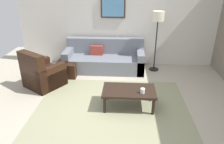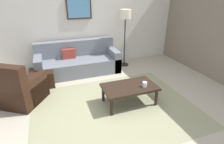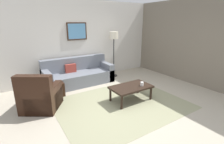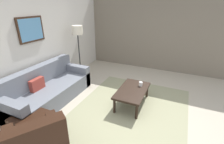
{
  "view_description": "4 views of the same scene",
  "coord_description": "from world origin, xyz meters",
  "views": [
    {
      "loc": [
        0.25,
        -3.86,
        2.57
      ],
      "look_at": [
        -0.03,
        0.44,
        0.62
      ],
      "focal_mm": 34.25,
      "sensor_mm": 36.0,
      "label": 1
    },
    {
      "loc": [
        -1.08,
        -2.84,
        2.17
      ],
      "look_at": [
        0.09,
        0.4,
        0.61
      ],
      "focal_mm": 28.64,
      "sensor_mm": 36.0,
      "label": 2
    },
    {
      "loc": [
        -2.3,
        -3.16,
        2.07
      ],
      "look_at": [
        0.07,
        0.56,
        0.72
      ],
      "focal_mm": 26.61,
      "sensor_mm": 36.0,
      "label": 3
    },
    {
      "loc": [
        -2.94,
        -0.9,
        2.33
      ],
      "look_at": [
        0.09,
        0.47,
        0.9
      ],
      "focal_mm": 25.83,
      "sensor_mm": 36.0,
      "label": 4
    }
  ],
  "objects": [
    {
      "name": "lamp_standing",
      "position": [
        1.12,
        2.08,
        1.41
      ],
      "size": [
        0.32,
        0.32,
        1.71
      ],
      "color": "black",
      "rests_on": "ground_plane"
    },
    {
      "name": "ground_plane",
      "position": [
        0.0,
        0.0,
        0.0
      ],
      "size": [
        8.0,
        8.0,
        0.0
      ],
      "primitive_type": "plane",
      "color": "#B2A893"
    },
    {
      "name": "ottoman",
      "position": [
        -1.36,
        1.52,
        0.2
      ],
      "size": [
        0.56,
        0.56,
        0.4
      ],
      "primitive_type": "cube",
      "color": "black",
      "rests_on": "ground_plane"
    },
    {
      "name": "armchair_leather",
      "position": [
        -1.81,
        0.82,
        0.31
      ],
      "size": [
        1.11,
        1.11,
        0.95
      ],
      "color": "black",
      "rests_on": "ground_plane"
    },
    {
      "name": "area_rug",
      "position": [
        0.0,
        0.0,
        0.0
      ],
      "size": [
        3.22,
        2.5,
        0.01
      ],
      "primitive_type": "cube",
      "color": "gray",
      "rests_on": "ground_plane"
    },
    {
      "name": "rear_partition",
      "position": [
        0.0,
        2.6,
        1.4
      ],
      "size": [
        6.0,
        0.12,
        2.8
      ],
      "primitive_type": "cube",
      "color": "silver",
      "rests_on": "ground_plane"
    },
    {
      "name": "couch_main",
      "position": [
        -0.36,
        2.08,
        0.29
      ],
      "size": [
        2.3,
        0.94,
        0.88
      ],
      "color": "slate",
      "rests_on": "ground_plane"
    },
    {
      "name": "framed_artwork",
      "position": [
        -0.13,
        2.51,
        1.74
      ],
      "size": [
        0.71,
        0.04,
        0.6
      ],
      "color": "#382316"
    },
    {
      "name": "coffee_table",
      "position": [
        0.35,
        0.05,
        0.36
      ],
      "size": [
        1.1,
        0.64,
        0.41
      ],
      "color": "black",
      "rests_on": "ground_plane"
    },
    {
      "name": "stone_feature_panel",
      "position": [
        3.0,
        0.0,
        1.4
      ],
      "size": [
        0.12,
        5.2,
        2.8
      ],
      "primitive_type": "cube",
      "color": "slate",
      "rests_on": "ground_plane"
    },
    {
      "name": "cup",
      "position": [
        0.62,
        -0.08,
        0.46
      ],
      "size": [
        0.09,
        0.09,
        0.1
      ],
      "primitive_type": "cylinder",
      "color": "white",
      "rests_on": "coffee_table"
    }
  ]
}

